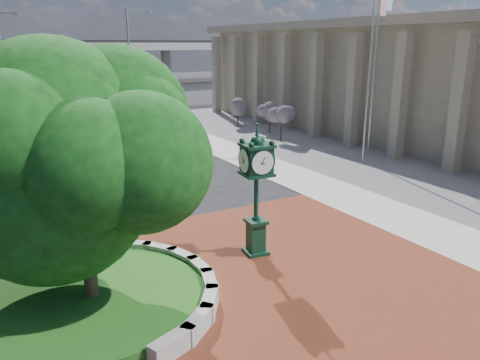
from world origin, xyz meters
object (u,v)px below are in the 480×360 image
object	(u,v)px
street_lamp_far	(5,55)
post_clock	(256,186)
flagpole_b	(374,72)
street_lamp_near	(133,64)
flagpole_a	(369,78)
parked_car	(81,107)

from	to	relation	value
street_lamp_far	post_clock	bearing A→B (deg)	-84.91
flagpole_b	street_lamp_near	bearing A→B (deg)	131.17
flagpole_a	flagpole_b	bearing A→B (deg)	37.20
street_lamp_far	flagpole_a	bearing A→B (deg)	-64.60
street_lamp_near	street_lamp_far	bearing A→B (deg)	108.79
post_clock	flagpole_b	world-z (taller)	flagpole_b
post_clock	street_lamp_near	bearing A→B (deg)	81.92
post_clock	parked_car	xyz separation A→B (m)	(2.35, 37.82, -1.77)
flagpole_b	street_lamp_far	xyz separation A→B (m)	(-18.13, 33.10, 0.59)
post_clock	flagpole_b	distance (m)	17.25
post_clock	parked_car	size ratio (longest dim) A/B	1.13
parked_car	flagpole_b	world-z (taller)	flagpole_b
flagpole_b	street_lamp_far	size ratio (longest dim) A/B	1.03
street_lamp_far	street_lamp_near	bearing A→B (deg)	-71.21
post_clock	street_lamp_near	world-z (taller)	street_lamp_near
parked_car	street_lamp_far	xyz separation A→B (m)	(-6.12, 4.40, 5.15)
post_clock	street_lamp_near	size ratio (longest dim) A/B	0.48
flagpole_a	flagpole_b	size ratio (longest dim) A/B	0.95
flagpole_a	parked_car	bearing A→B (deg)	108.82
street_lamp_near	flagpole_b	bearing A→B (deg)	-48.83
parked_car	flagpole_b	size ratio (longest dim) A/B	0.39
parked_car	street_lamp_near	xyz separation A→B (m)	(0.77, -15.83, 4.80)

